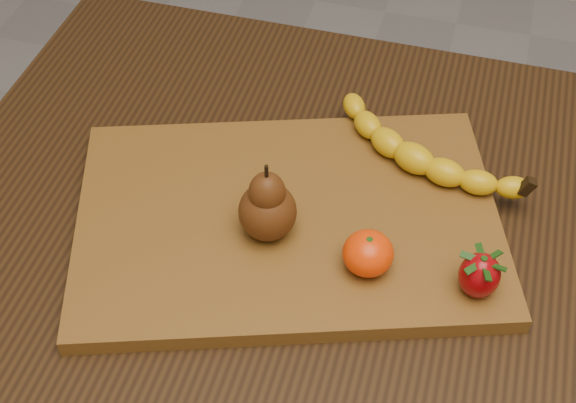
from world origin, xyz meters
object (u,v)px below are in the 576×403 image
(pear, at_px, (267,200))
(mandarin, at_px, (368,253))
(cutting_board, at_px, (288,220))
(table, at_px, (367,293))

(pear, bearing_deg, mandarin, -9.81)
(pear, relative_size, mandarin, 1.83)
(cutting_board, distance_m, mandarin, 0.11)
(pear, distance_m, mandarin, 0.11)
(cutting_board, bearing_deg, pear, -135.33)
(table, xyz_separation_m, mandarin, (0.00, -0.05, 0.14))
(mandarin, bearing_deg, cutting_board, 153.88)
(table, distance_m, cutting_board, 0.14)
(table, bearing_deg, cutting_board, -175.50)
(cutting_board, relative_size, pear, 4.77)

